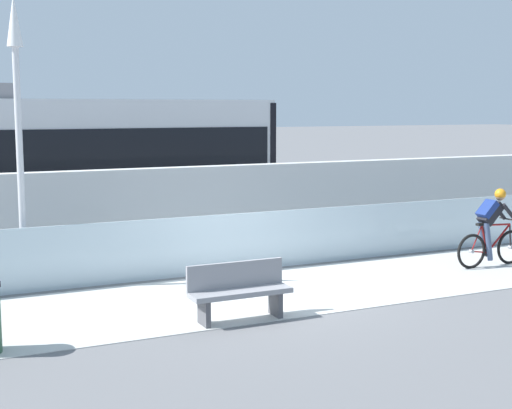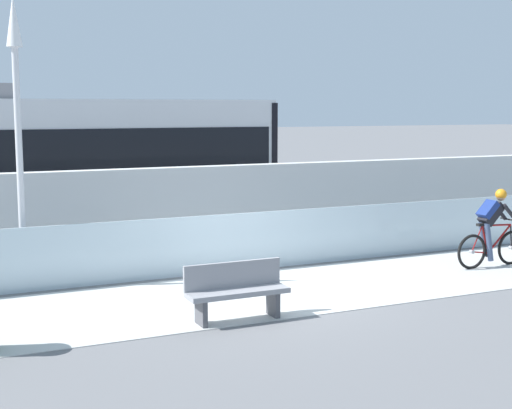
{
  "view_description": "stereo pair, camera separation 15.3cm",
  "coord_description": "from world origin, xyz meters",
  "px_view_note": "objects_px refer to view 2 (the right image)",
  "views": [
    {
      "loc": [
        -5.51,
        -11.31,
        3.25
      ],
      "look_at": [
        0.97,
        2.35,
        1.25
      ],
      "focal_mm": 51.42,
      "sensor_mm": 36.0,
      "label": 1
    },
    {
      "loc": [
        -5.37,
        -11.37,
        3.25
      ],
      "look_at": [
        0.97,
        2.35,
        1.25
      ],
      "focal_mm": 51.42,
      "sensor_mm": 36.0,
      "label": 2
    }
  ],
  "objects_px": {
    "bench": "(236,290)",
    "tram": "(50,164)",
    "cyclist_on_bike": "(493,229)",
    "lamp_post_antenna": "(17,105)"
  },
  "relations": [
    {
      "from": "bench",
      "to": "tram",
      "type": "bearing_deg",
      "value": 99.9
    },
    {
      "from": "lamp_post_antenna",
      "to": "bench",
      "type": "height_order",
      "value": "lamp_post_antenna"
    },
    {
      "from": "tram",
      "to": "cyclist_on_bike",
      "type": "relative_size",
      "value": 6.25
    },
    {
      "from": "cyclist_on_bike",
      "to": "lamp_post_antenna",
      "type": "bearing_deg",
      "value": 166.49
    },
    {
      "from": "tram",
      "to": "cyclist_on_bike",
      "type": "distance_m",
      "value": 10.35
    },
    {
      "from": "tram",
      "to": "bench",
      "type": "bearing_deg",
      "value": -80.1
    },
    {
      "from": "cyclist_on_bike",
      "to": "bench",
      "type": "bearing_deg",
      "value": -168.41
    },
    {
      "from": "tram",
      "to": "lamp_post_antenna",
      "type": "distance_m",
      "value": 5.07
    },
    {
      "from": "cyclist_on_bike",
      "to": "bench",
      "type": "relative_size",
      "value": 1.11
    },
    {
      "from": "tram",
      "to": "lamp_post_antenna",
      "type": "relative_size",
      "value": 2.13
    }
  ]
}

